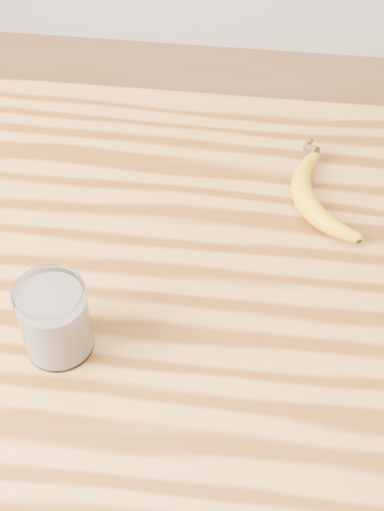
# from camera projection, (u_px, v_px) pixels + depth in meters

# --- Properties ---
(table) EXTENTS (1.20, 0.80, 0.90)m
(table) POSITION_uv_depth(u_px,v_px,m) (112.00, 320.00, 1.05)
(table) COLOR #AC7636
(table) RESTS_ON ground
(smoothie_glass) EXTENTS (0.08, 0.08, 0.10)m
(smoothie_glass) POSITION_uv_depth(u_px,v_px,m) (55.00, 320.00, 0.83)
(smoothie_glass) COLOR white
(smoothie_glass) RESTS_ON table
(banana) EXTENTS (0.18, 0.28, 0.03)m
(banana) POSITION_uv_depth(u_px,v_px,m) (304.00, 200.00, 1.02)
(banana) COLOR gold
(banana) RESTS_ON table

